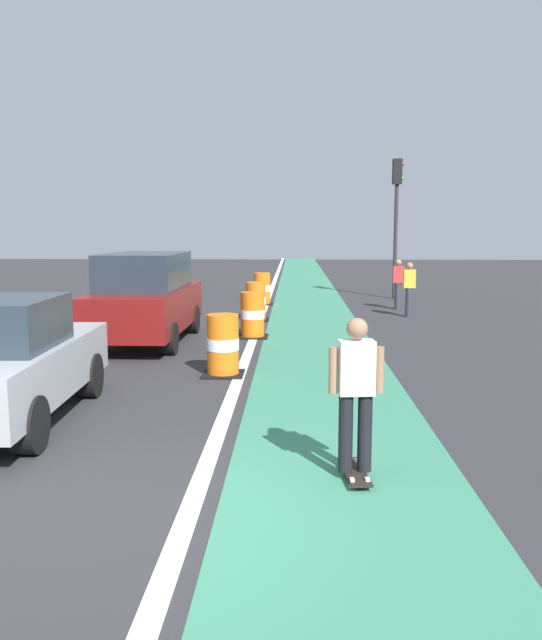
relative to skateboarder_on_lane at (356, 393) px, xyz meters
The scene contains 12 objects.
ground_plane 2.81m from the skateboarder_on_lane, 159.60° to the right, with size 100.00×100.00×0.00m, color #2D2D30.
bike_lane_strip 11.11m from the skateboarder_on_lane, 90.49° to the left, with size 2.50×80.00×0.01m, color #387F60.
lane_divider_stripe 11.22m from the skateboarder_on_lane, 98.19° to the left, with size 0.20×80.00×0.01m, color silver.
skateboarder_on_lane is the anchor object (origin of this frame).
parked_suv_second 8.97m from the skateboarder_on_lane, 116.52° to the left, with size 1.96×4.62×2.04m.
traffic_barrel_front 5.11m from the skateboarder_on_lane, 111.75° to the left, with size 0.73×0.73×1.09m.
traffic_barrel_mid 8.95m from the skateboarder_on_lane, 100.45° to the left, with size 0.73×0.73×1.09m.
traffic_barrel_back 11.89m from the skateboarder_on_lane, 98.31° to the left, with size 0.73×0.73×1.09m.
traffic_barrel_far 15.75m from the skateboarder_on_lane, 96.29° to the left, with size 0.73×0.73×1.09m.
traffic_light_corner 18.16m from the skateboarder_on_lane, 80.03° to the left, with size 0.41×0.32×5.10m.
pedestrian_crossing 12.93m from the skateboarder_on_lane, 77.68° to the left, with size 0.34×0.20×1.61m.
pedestrian_waiting 14.69m from the skateboarder_on_lane, 79.34° to the left, with size 0.34×0.20×1.61m.
Camera 1 is at (1.85, -5.56, 2.58)m, focal length 36.35 mm.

